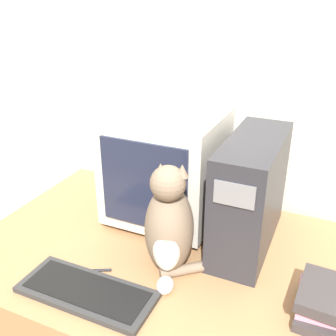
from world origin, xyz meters
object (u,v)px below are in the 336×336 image
cat (169,227)px  book_stack (323,301)px  crt_monitor (167,166)px  computer_tower (250,193)px  pen (88,271)px  keyboard (87,292)px

cat → book_stack: size_ratio=1.87×
crt_monitor → cat: bearing=-64.0°
computer_tower → pen: size_ratio=3.35×
keyboard → cat: size_ratio=1.08×
crt_monitor → pen: (-0.09, -0.42, -0.22)m
cat → crt_monitor: bearing=98.5°
keyboard → pen: size_ratio=3.03×
computer_tower → pen: bearing=-138.6°
computer_tower → keyboard: bearing=-128.5°
keyboard → cat: bearing=49.2°
computer_tower → book_stack: computer_tower is taller
computer_tower → book_stack: (0.28, -0.26, -0.15)m
crt_monitor → keyboard: (-0.04, -0.50, -0.21)m
computer_tower → keyboard: (-0.37, -0.46, -0.19)m
cat → pen: bearing=-170.7°
cat → keyboard: bearing=-148.4°
keyboard → pen: keyboard is taller
crt_monitor → cat: 0.33m
crt_monitor → pen: crt_monitor is taller
keyboard → crt_monitor: bearing=86.0°
crt_monitor → cat: size_ratio=1.11×
pen → crt_monitor: bearing=77.5°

